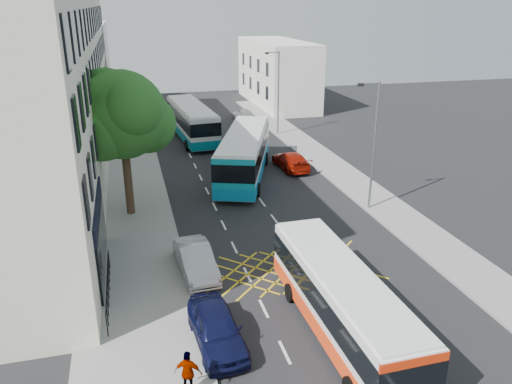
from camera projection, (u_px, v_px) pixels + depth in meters
ground at (362, 339)px, 19.73m from camera, size 120.00×120.00×0.00m
pavement_left at (131, 214)px, 31.26m from camera, size 5.00×70.00×0.15m
pavement_right at (365, 191)px, 35.04m from camera, size 3.00×70.00×0.15m
terrace_main at (42, 87)px, 36.16m from camera, size 8.30×45.00×13.50m
terrace_far at (76, 64)px, 64.37m from camera, size 8.00×20.00×10.00m
building_right at (277, 73)px, 64.31m from camera, size 6.00×18.00×8.00m
street_tree at (122, 116)px, 29.01m from camera, size 6.30×5.70×8.80m
lamp_near at (373, 140)px, 30.41m from camera, size 1.45×0.15×8.00m
lamp_far at (277, 89)px, 48.49m from camera, size 1.45×0.15×8.00m
railings at (108, 287)px, 21.97m from camera, size 0.08×5.60×1.14m
bus_near at (342, 301)px, 19.55m from camera, size 2.65×10.12×2.83m
bus_mid at (244, 154)px, 37.42m from camera, size 6.83×12.41×3.43m
bus_far at (192, 121)px, 48.16m from camera, size 3.63×12.01×3.33m
parked_car_blue at (217, 328)px, 19.19m from camera, size 2.01×4.43×1.47m
parked_car_silver at (196, 260)px, 24.31m from camera, size 1.85×4.47×1.44m
red_hatchback at (291, 161)px, 39.71m from camera, size 2.18×4.82×1.37m
distant_car_grey at (184, 118)px, 54.33m from camera, size 2.34×5.07×1.41m
distant_car_silver at (244, 114)px, 56.03m from camera, size 2.10×4.24×1.39m
pedestrian_far at (188, 373)px, 16.55m from camera, size 1.03×0.75×1.63m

